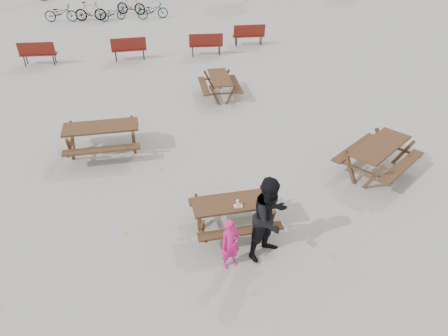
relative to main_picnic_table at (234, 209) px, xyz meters
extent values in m
plane|color=gray|center=(0.00, 0.00, -0.59)|extent=(80.00, 80.00, 0.00)
cube|color=#3B1F15|center=(0.00, 0.00, 0.16)|extent=(1.80, 0.70, 0.05)
cube|color=#3B1F15|center=(0.00, -0.60, -0.14)|extent=(1.80, 0.25, 0.05)
cube|color=#3B1F15|center=(0.00, 0.60, -0.14)|extent=(1.80, 0.25, 0.05)
cylinder|color=#3B1F15|center=(-0.75, -0.30, -0.22)|extent=(0.08, 0.08, 0.73)
cylinder|color=#3B1F15|center=(-0.75, 0.30, -0.22)|extent=(0.08, 0.08, 0.73)
cylinder|color=#3B1F15|center=(0.75, -0.30, -0.22)|extent=(0.08, 0.08, 0.73)
cylinder|color=#3B1F15|center=(0.75, 0.30, -0.22)|extent=(0.08, 0.08, 0.73)
cube|color=white|center=(0.04, -0.20, 0.21)|extent=(0.18, 0.11, 0.03)
ellipsoid|color=tan|center=(0.04, -0.20, 0.25)|extent=(0.14, 0.06, 0.05)
cylinder|color=silver|center=(0.03, -0.17, 0.26)|extent=(0.06, 0.06, 0.15)
cylinder|color=orange|center=(0.03, -0.17, 0.25)|extent=(0.07, 0.07, 0.05)
cylinder|color=white|center=(0.03, -0.17, 0.35)|extent=(0.03, 0.03, 0.02)
imported|color=#DD1B77|center=(-0.32, -1.05, -0.02)|extent=(0.47, 0.38, 1.14)
imported|color=black|center=(0.52, -0.87, 0.34)|extent=(1.13, 1.06, 1.85)
imported|color=black|center=(-5.32, 19.48, -0.11)|extent=(1.90, 0.93, 0.96)
imported|color=black|center=(-3.70, 19.31, -0.07)|extent=(1.77, 0.67, 1.04)
imported|color=black|center=(-2.49, 19.11, -0.19)|extent=(1.60, 1.03, 0.79)
imported|color=black|center=(-1.40, 20.28, -0.05)|extent=(1.83, 1.19, 1.07)
imported|color=black|center=(-0.22, 19.04, -0.13)|extent=(1.79, 0.76, 0.92)
camera|label=1|loc=(-1.82, -7.22, 5.85)|focal=35.00mm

